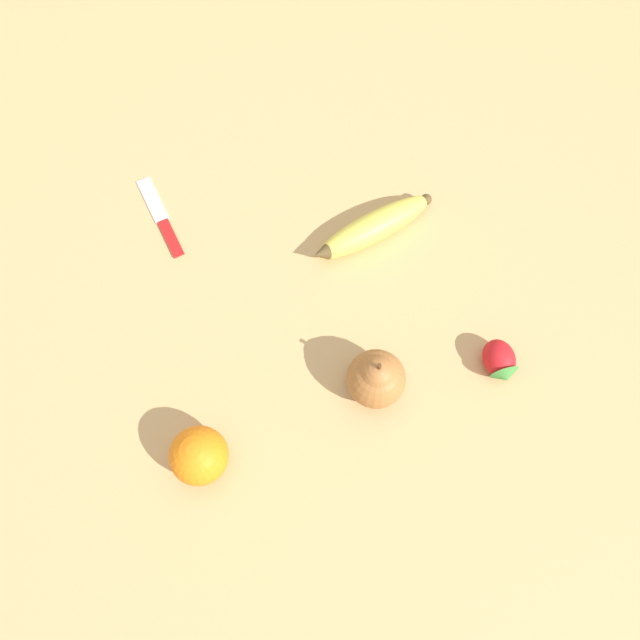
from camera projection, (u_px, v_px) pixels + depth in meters
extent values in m
plane|color=tan|center=(305.00, 269.00, 0.91)|extent=(3.00, 3.00, 0.00)
ellipsoid|color=#DBCC4C|center=(374.00, 227.00, 0.91)|extent=(0.07, 0.19, 0.04)
cone|color=brown|center=(320.00, 253.00, 0.89)|extent=(0.03, 0.03, 0.03)
sphere|color=brown|center=(426.00, 200.00, 0.93)|extent=(0.02, 0.02, 0.02)
sphere|color=orange|center=(199.00, 456.00, 0.77)|extent=(0.07, 0.07, 0.07)
sphere|color=#A36633|center=(376.00, 379.00, 0.80)|extent=(0.08, 0.08, 0.08)
sphere|color=#A36633|center=(377.00, 374.00, 0.78)|extent=(0.05, 0.05, 0.05)
cylinder|color=#4C3319|center=(379.00, 367.00, 0.76)|extent=(0.01, 0.01, 0.02)
ellipsoid|color=red|center=(499.00, 358.00, 0.83)|extent=(0.06, 0.05, 0.04)
cone|color=#3D8438|center=(506.00, 376.00, 0.82)|extent=(0.02, 0.04, 0.04)
cube|color=silver|center=(153.00, 200.00, 0.95)|extent=(0.09, 0.03, 0.00)
cube|color=red|center=(171.00, 237.00, 0.92)|extent=(0.07, 0.02, 0.01)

